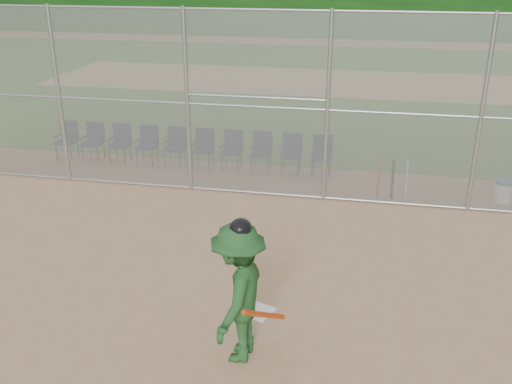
% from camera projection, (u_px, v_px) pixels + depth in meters
% --- Properties ---
extents(ground, '(100.00, 100.00, 0.00)m').
position_uv_depth(ground, '(222.00, 329.00, 8.09)').
color(ground, tan).
rests_on(ground, ground).
extents(grass_strip, '(100.00, 100.00, 0.00)m').
position_uv_depth(grass_strip, '(326.00, 82.00, 24.43)').
color(grass_strip, '#2C641E').
rests_on(grass_strip, ground).
extents(dirt_patch_far, '(24.00, 24.00, 0.00)m').
position_uv_depth(dirt_patch_far, '(326.00, 82.00, 24.43)').
color(dirt_patch_far, tan).
rests_on(dirt_patch_far, ground).
extents(backstop_fence, '(16.09, 0.09, 4.00)m').
position_uv_depth(backstop_fence, '(279.00, 104.00, 11.85)').
color(backstop_fence, gray).
rests_on(backstop_fence, ground).
extents(home_plate, '(0.54, 0.54, 0.02)m').
position_uv_depth(home_plate, '(258.00, 311.00, 8.47)').
color(home_plate, white).
rests_on(home_plate, ground).
extents(batter_at_plate, '(1.03, 1.40, 1.99)m').
position_uv_depth(batter_at_plate, '(239.00, 292.00, 7.19)').
color(batter_at_plate, '#1D4A20').
rests_on(batter_at_plate, ground).
extents(water_cooler, '(0.38, 0.38, 0.48)m').
position_uv_depth(water_cooler, '(503.00, 191.00, 12.26)').
color(water_cooler, white).
rests_on(water_cooler, ground).
extents(spare_bats, '(0.66, 0.34, 0.83)m').
position_uv_depth(spare_bats, '(392.00, 179.00, 12.44)').
color(spare_bats, '#D84C14').
rests_on(spare_bats, ground).
extents(chair_0, '(0.54, 0.52, 0.96)m').
position_uv_depth(chair_0, '(66.00, 141.00, 14.87)').
color(chair_0, '#101A3D').
rests_on(chair_0, ground).
extents(chair_1, '(0.54, 0.52, 0.96)m').
position_uv_depth(chair_1, '(93.00, 142.00, 14.73)').
color(chair_1, '#101A3D').
rests_on(chair_1, ground).
extents(chair_2, '(0.54, 0.52, 0.96)m').
position_uv_depth(chair_2, '(119.00, 144.00, 14.60)').
color(chair_2, '#101A3D').
rests_on(chair_2, ground).
extents(chair_3, '(0.54, 0.52, 0.96)m').
position_uv_depth(chair_3, '(147.00, 146.00, 14.46)').
color(chair_3, '#101A3D').
rests_on(chair_3, ground).
extents(chair_4, '(0.54, 0.52, 0.96)m').
position_uv_depth(chair_4, '(175.00, 147.00, 14.33)').
color(chair_4, '#101A3D').
rests_on(chair_4, ground).
extents(chair_5, '(0.54, 0.52, 0.96)m').
position_uv_depth(chair_5, '(203.00, 149.00, 14.20)').
color(chair_5, '#101A3D').
rests_on(chair_5, ground).
extents(chair_6, '(0.54, 0.52, 0.96)m').
position_uv_depth(chair_6, '(232.00, 151.00, 14.06)').
color(chair_6, '#101A3D').
rests_on(chair_6, ground).
extents(chair_7, '(0.54, 0.52, 0.96)m').
position_uv_depth(chair_7, '(261.00, 153.00, 13.93)').
color(chair_7, '#101A3D').
rests_on(chair_7, ground).
extents(chair_8, '(0.54, 0.52, 0.96)m').
position_uv_depth(chair_8, '(291.00, 155.00, 13.80)').
color(chair_8, '#101A3D').
rests_on(chair_8, ground).
extents(chair_9, '(0.54, 0.52, 0.96)m').
position_uv_depth(chair_9, '(322.00, 157.00, 13.66)').
color(chair_9, '#101A3D').
rests_on(chair_9, ground).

